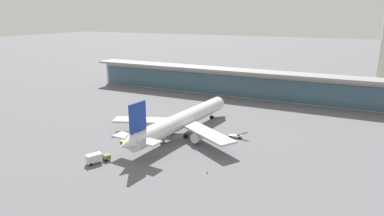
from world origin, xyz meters
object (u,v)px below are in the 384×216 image
airliner_on_stand (181,121)px  service_truck_by_tail_yellow (126,143)px  service_truck_near_nose_white (236,136)px  service_truck_under_wing_grey (163,140)px  service_truck_on_taxiway_olive (97,158)px  service_truck_mid_apron_blue (150,121)px  safety_cone_alpha (207,172)px

airliner_on_stand → service_truck_by_tail_yellow: bearing=-127.0°
airliner_on_stand → service_truck_near_nose_white: 21.35m
service_truck_under_wing_grey → service_truck_by_tail_yellow: size_ratio=0.49×
service_truck_near_nose_white → airliner_on_stand: bearing=-162.8°
service_truck_on_taxiway_olive → service_truck_near_nose_white: bearing=51.2°
service_truck_mid_apron_blue → service_truck_by_tail_yellow: service_truck_by_tail_yellow is taller
airliner_on_stand → service_truck_under_wing_grey: size_ratio=20.55×
service_truck_near_nose_white → service_truck_on_taxiway_olive: bearing=-128.8°
airliner_on_stand → service_truck_mid_apron_blue: bearing=159.9°
service_truck_mid_apron_blue → safety_cone_alpha: bearing=-38.5°
airliner_on_stand → service_truck_near_nose_white: bearing=17.2°
service_truck_under_wing_grey → service_truck_by_tail_yellow: 12.96m
service_truck_near_nose_white → service_truck_by_tail_yellow: 40.28m
service_truck_mid_apron_blue → service_truck_on_taxiway_olive: 40.71m
service_truck_near_nose_white → safety_cone_alpha: (1.73, -31.18, -0.49)m
service_truck_by_tail_yellow → safety_cone_alpha: (34.54, -7.82, -0.49)m
airliner_on_stand → service_truck_under_wing_grey: bearing=-102.7°
airliner_on_stand → safety_cone_alpha: (21.58, -25.04, -5.41)m
airliner_on_stand → service_truck_by_tail_yellow: airliner_on_stand is taller
service_truck_near_nose_white → service_truck_on_taxiway_olive: size_ratio=0.92×
service_truck_mid_apron_blue → service_truck_on_taxiway_olive: service_truck_on_taxiway_olive is taller
service_truck_under_wing_grey → safety_cone_alpha: service_truck_under_wing_grey is taller
airliner_on_stand → safety_cone_alpha: airliner_on_stand is taller
service_truck_by_tail_yellow → safety_cone_alpha: service_truck_by_tail_yellow is taller
service_truck_on_taxiway_olive → safety_cone_alpha: 34.61m
service_truck_on_taxiway_olive → service_truck_by_tail_yellow: bearing=93.5°
airliner_on_stand → service_truck_under_wing_grey: (-2.24, -9.94, -4.85)m
airliner_on_stand → service_truck_near_nose_white: size_ratio=9.85×
service_truck_by_tail_yellow → service_truck_under_wing_grey: bearing=34.2°
service_truck_under_wing_grey → service_truck_on_taxiway_olive: 25.42m
service_truck_under_wing_grey → service_truck_near_nose_white: bearing=36.0°
service_truck_near_nose_white → service_truck_by_tail_yellow: size_ratio=1.03×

